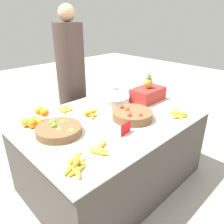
{
  "coord_description": "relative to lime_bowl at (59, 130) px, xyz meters",
  "views": [
    {
      "loc": [
        -1.29,
        -1.33,
        1.62
      ],
      "look_at": [
        0.0,
        0.0,
        0.79
      ],
      "focal_mm": 35.0,
      "sensor_mm": 36.0,
      "label": 1
    }
  ],
  "objects": [
    {
      "name": "banana_bunch_middle_left",
      "position": [
        0.28,
        0.36,
        -0.02
      ],
      "size": [
        0.15,
        0.16,
        0.04
      ],
      "color": "gold",
      "rests_on": "market_table"
    },
    {
      "name": "orange_pile",
      "position": [
        -0.06,
        0.28,
        0.02
      ],
      "size": [
        0.24,
        0.17,
        0.14
      ],
      "color": "orange",
      "rests_on": "market_table"
    },
    {
      "name": "metal_bowl",
      "position": [
        0.76,
        0.17,
        0.01
      ],
      "size": [
        0.37,
        0.37,
        0.09
      ],
      "color": "silver",
      "rests_on": "market_table"
    },
    {
      "name": "lime_bowl",
      "position": [
        0.0,
        0.0,
        0.0
      ],
      "size": [
        0.37,
        0.37,
        0.1
      ],
      "color": "brown",
      "rests_on": "market_table"
    },
    {
      "name": "produce_crate",
      "position": [
        1.11,
        -0.04,
        0.05
      ],
      "size": [
        0.37,
        0.23,
        0.31
      ],
      "color": "#B22D28",
      "rests_on": "market_table"
    },
    {
      "name": "banana_bunch_front_right",
      "position": [
        0.4,
        0.08,
        -0.01
      ],
      "size": [
        0.16,
        0.18,
        0.06
      ],
      "color": "gold",
      "rests_on": "market_table"
    },
    {
      "name": "price_sign",
      "position": [
        0.38,
        -0.38,
        0.02
      ],
      "size": [
        0.13,
        0.02,
        0.1
      ],
      "rotation": [
        0.0,
        0.0,
        0.12
      ],
      "color": "red",
      "rests_on": "market_table"
    },
    {
      "name": "banana_bunch_back_center",
      "position": [
        -0.16,
        -0.45,
        -0.01
      ],
      "size": [
        0.21,
        0.21,
        0.06
      ],
      "color": "gold",
      "rests_on": "market_table"
    },
    {
      "name": "market_table",
      "position": [
        0.52,
        -0.07,
        -0.4
      ],
      "size": [
        1.71,
        1.18,
        0.74
      ],
      "color": "#4C4742",
      "rests_on": "ground_plane"
    },
    {
      "name": "tomato_basket",
      "position": [
        0.63,
        -0.23,
        0.01
      ],
      "size": [
        0.37,
        0.37,
        0.11
      ],
      "color": "brown",
      "rests_on": "market_table"
    },
    {
      "name": "vendor_person",
      "position": [
        0.72,
        0.85,
        0.03
      ],
      "size": [
        0.35,
        0.35,
        1.73
      ],
      "color": "#473833",
      "rests_on": "ground_plane"
    },
    {
      "name": "banana_bunch_front_left",
      "position": [
        0.07,
        -0.41,
        -0.02
      ],
      "size": [
        0.18,
        0.17,
        0.03
      ],
      "color": "gold",
      "rests_on": "market_table"
    },
    {
      "name": "banana_bunch_front_center",
      "position": [
        0.98,
        -0.5,
        -0.01
      ],
      "size": [
        0.16,
        0.19,
        0.06
      ],
      "color": "gold",
      "rests_on": "market_table"
    },
    {
      "name": "ground_plane",
      "position": [
        0.52,
        -0.07,
        -0.77
      ],
      "size": [
        12.0,
        12.0,
        0.0
      ],
      "primitive_type": "plane",
      "color": "#ADA599"
    }
  ]
}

